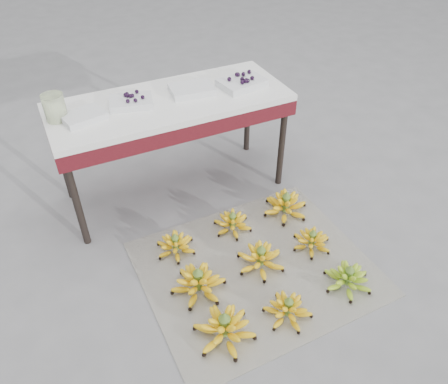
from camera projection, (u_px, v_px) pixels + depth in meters
name	position (u px, v px, depth m)	size (l,w,h in m)	color
ground	(262.00, 274.00, 2.46)	(60.00, 60.00, 0.00)	slate
newspaper_mat	(256.00, 268.00, 2.49)	(1.25, 1.05, 0.01)	beige
bunch_front_left	(224.00, 328.00, 2.11)	(0.39, 0.39, 0.19)	yellow
bunch_front_center	(288.00, 309.00, 2.21)	(0.29, 0.29, 0.15)	yellow
bunch_front_right	(348.00, 278.00, 2.36)	(0.29, 0.29, 0.16)	#67A01E
bunch_mid_left	(198.00, 283.00, 2.33)	(0.38, 0.38, 0.18)	yellow
bunch_mid_center	(261.00, 259.00, 2.47)	(0.35, 0.35, 0.17)	yellow
bunch_mid_right	(312.00, 241.00, 2.59)	(0.31, 0.31, 0.14)	yellow
bunch_back_left	(176.00, 245.00, 2.56)	(0.27, 0.27, 0.14)	yellow
bunch_back_center	(233.00, 223.00, 2.71)	(0.28, 0.28, 0.15)	yellow
bunch_back_right	(286.00, 205.00, 2.82)	(0.35, 0.35, 0.18)	yellow
vendor_table	(170.00, 111.00, 2.66)	(1.45, 0.58, 0.70)	black
tray_far_left	(83.00, 116.00, 2.42)	(0.26, 0.21, 0.04)	silver
tray_left	(131.00, 101.00, 2.54)	(0.28, 0.23, 0.06)	silver
tray_right	(192.00, 90.00, 2.67)	(0.28, 0.21, 0.04)	silver
tray_far_right	(242.00, 82.00, 2.73)	(0.31, 0.24, 0.07)	silver
glass_jar	(55.00, 107.00, 2.38)	(0.12, 0.12, 0.15)	#E1F1BF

